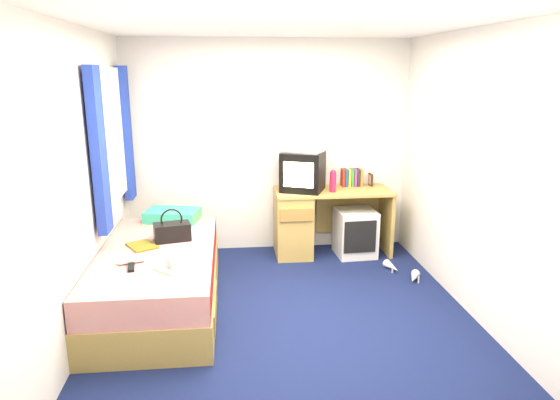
{
  "coord_description": "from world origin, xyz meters",
  "views": [
    {
      "loc": [
        -0.45,
        -3.93,
        2.06
      ],
      "look_at": [
        0.03,
        0.7,
        0.84
      ],
      "focal_mm": 32.0,
      "sensor_mm": 36.0,
      "label": 1
    }
  ],
  "objects": [
    {
      "name": "towel",
      "position": [
        -0.8,
        -0.1,
        0.59
      ],
      "size": [
        0.29,
        0.25,
        0.09
      ],
      "primitive_type": "cube",
      "rotation": [
        0.0,
        0.0,
        0.06
      ],
      "color": "silver",
      "rests_on": "bed"
    },
    {
      "name": "vcr",
      "position": [
        0.36,
        1.44,
        1.23
      ],
      "size": [
        0.52,
        0.47,
        0.08
      ],
      "primitive_type": "cube",
      "rotation": [
        0.0,
        0.0,
        -0.49
      ],
      "color": "silver",
      "rests_on": "crt_tv"
    },
    {
      "name": "picture_frame",
      "position": [
        1.18,
        1.6,
        0.82
      ],
      "size": [
        0.03,
        0.12,
        0.14
      ],
      "primitive_type": "cube",
      "rotation": [
        0.0,
        0.0,
        0.05
      ],
      "color": "black",
      "rests_on": "desk"
    },
    {
      "name": "bed",
      "position": [
        -1.1,
        0.26,
        0.27
      ],
      "size": [
        1.01,
        2.0,
        0.54
      ],
      "color": "tan",
      "rests_on": "ground"
    },
    {
      "name": "colour_swatch_fan",
      "position": [
        -0.97,
        -0.26,
        0.55
      ],
      "size": [
        0.2,
        0.19,
        0.01
      ],
      "primitive_type": "cube",
      "rotation": [
        0.0,
        0.0,
        -0.74
      ],
      "color": "#FFB338",
      "rests_on": "bed"
    },
    {
      "name": "magazine",
      "position": [
        -1.24,
        0.34,
        0.55
      ],
      "size": [
        0.32,
        0.35,
        0.01
      ],
      "primitive_type": "cube",
      "rotation": [
        0.0,
        0.0,
        0.53
      ],
      "color": "gold",
      "rests_on": "bed"
    },
    {
      "name": "aerosol_can",
      "position": [
        0.57,
        1.52,
        0.85
      ],
      "size": [
        0.06,
        0.06,
        0.2
      ],
      "primitive_type": "cylinder",
      "rotation": [
        0.0,
        0.0,
        0.02
      ],
      "color": "silver",
      "rests_on": "desk"
    },
    {
      "name": "pillow",
      "position": [
        -1.05,
        1.11,
        0.6
      ],
      "size": [
        0.59,
        0.45,
        0.12
      ],
      "primitive_type": "cube",
      "rotation": [
        0.0,
        0.0,
        -0.22
      ],
      "color": "#1C85B7",
      "rests_on": "bed"
    },
    {
      "name": "window_assembly",
      "position": [
        -1.55,
        0.9,
        1.42
      ],
      "size": [
        0.11,
        1.42,
        1.4
      ],
      "color": "silver",
      "rests_on": "room_shell"
    },
    {
      "name": "room_shell",
      "position": [
        0.0,
        0.0,
        1.45
      ],
      "size": [
        3.4,
        3.4,
        3.4
      ],
      "color": "white",
      "rests_on": "ground"
    },
    {
      "name": "desk",
      "position": [
        0.43,
        1.44,
        0.41
      ],
      "size": [
        1.3,
        0.55,
        0.75
      ],
      "color": "tan",
      "rests_on": "ground"
    },
    {
      "name": "ground",
      "position": [
        0.0,
        0.0,
        0.0
      ],
      "size": [
        3.4,
        3.4,
        0.0
      ],
      "primitive_type": "plane",
      "color": "#0C1438",
      "rests_on": "ground"
    },
    {
      "name": "pink_water_bottle",
      "position": [
        0.68,
        1.34,
        0.86
      ],
      "size": [
        0.09,
        0.09,
        0.22
      ],
      "primitive_type": "cylinder",
      "rotation": [
        0.0,
        0.0,
        -0.27
      ],
      "color": "#D01D43",
      "rests_on": "desk"
    },
    {
      "name": "remote_control",
      "position": [
        -1.24,
        -0.17,
        0.55
      ],
      "size": [
        0.08,
        0.17,
        0.02
      ],
      "primitive_type": "cube",
      "rotation": [
        0.0,
        0.0,
        0.17
      ],
      "color": "black",
      "rests_on": "bed"
    },
    {
      "name": "crt_tv",
      "position": [
        0.36,
        1.44,
        0.97
      ],
      "size": [
        0.56,
        0.54,
        0.44
      ],
      "rotation": [
        0.0,
        0.0,
        -0.38
      ],
      "color": "black",
      "rests_on": "desk"
    },
    {
      "name": "handbag",
      "position": [
        -0.99,
        0.49,
        0.63
      ],
      "size": [
        0.36,
        0.25,
        0.3
      ],
      "rotation": [
        0.0,
        0.0,
        0.23
      ],
      "color": "black",
      "rests_on": "bed"
    },
    {
      "name": "white_heels",
      "position": [
        1.3,
        0.69,
        0.04
      ],
      "size": [
        0.29,
        0.53,
        0.09
      ],
      "color": "silver",
      "rests_on": "ground"
    },
    {
      "name": "storage_cube",
      "position": [
        0.95,
        1.34,
        0.27
      ],
      "size": [
        0.45,
        0.45,
        0.53
      ],
      "primitive_type": "cube",
      "rotation": [
        0.0,
        0.0,
        0.07
      ],
      "color": "silver",
      "rests_on": "ground"
    },
    {
      "name": "water_bottle",
      "position": [
        -1.26,
        -0.05,
        0.58
      ],
      "size": [
        0.21,
        0.13,
        0.07
      ],
      "primitive_type": "cylinder",
      "rotation": [
        0.0,
        1.57,
        0.34
      ],
      "color": "silver",
      "rests_on": "bed"
    },
    {
      "name": "book_row",
      "position": [
        0.96,
        1.6,
        0.85
      ],
      "size": [
        0.24,
        0.13,
        0.2
      ],
      "color": "maroon",
      "rests_on": "desk"
    }
  ]
}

